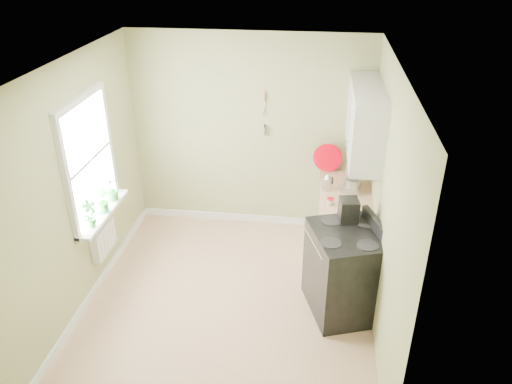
# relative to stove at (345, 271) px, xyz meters

# --- Properties ---
(floor) EXTENTS (3.20, 3.60, 0.02)m
(floor) POSITION_rel_stove_xyz_m (-1.28, -0.05, -0.52)
(floor) COLOR tan
(floor) RESTS_ON ground
(ceiling) EXTENTS (3.20, 3.60, 0.02)m
(ceiling) POSITION_rel_stove_xyz_m (-1.28, -0.05, 2.20)
(ceiling) COLOR white
(ceiling) RESTS_ON wall_back
(wall_back) EXTENTS (3.20, 0.02, 2.70)m
(wall_back) POSITION_rel_stove_xyz_m (-1.28, 1.76, 0.84)
(wall_back) COLOR tan
(wall_back) RESTS_ON floor
(wall_left) EXTENTS (0.02, 3.60, 2.70)m
(wall_left) POSITION_rel_stove_xyz_m (-2.89, -0.05, 0.84)
(wall_left) COLOR tan
(wall_left) RESTS_ON floor
(wall_right) EXTENTS (0.02, 3.60, 2.70)m
(wall_right) POSITION_rel_stove_xyz_m (0.33, -0.05, 0.84)
(wall_right) COLOR tan
(wall_right) RESTS_ON floor
(base_cabinets) EXTENTS (0.60, 1.60, 0.87)m
(base_cabinets) POSITION_rel_stove_xyz_m (0.02, 0.95, -0.07)
(base_cabinets) COLOR white
(base_cabinets) RESTS_ON floor
(countertop) EXTENTS (0.64, 1.60, 0.04)m
(countertop) POSITION_rel_stove_xyz_m (0.01, 0.95, 0.38)
(countertop) COLOR #DCB186
(countertop) RESTS_ON base_cabinets
(upper_cabinets) EXTENTS (0.35, 1.40, 0.80)m
(upper_cabinets) POSITION_rel_stove_xyz_m (0.15, 1.05, 1.34)
(upper_cabinets) COLOR white
(upper_cabinets) RESTS_ON wall_right
(window) EXTENTS (0.06, 1.14, 1.44)m
(window) POSITION_rel_stove_xyz_m (-2.86, 0.25, 1.04)
(window) COLOR white
(window) RESTS_ON wall_left
(window_sill) EXTENTS (0.18, 1.14, 0.04)m
(window_sill) POSITION_rel_stove_xyz_m (-2.79, 0.25, 0.37)
(window_sill) COLOR white
(window_sill) RESTS_ON wall_left
(radiator) EXTENTS (0.12, 0.50, 0.35)m
(radiator) POSITION_rel_stove_xyz_m (-2.82, 0.20, 0.04)
(radiator) COLOR white
(radiator) RESTS_ON wall_left
(wall_utensils) EXTENTS (0.02, 0.14, 0.58)m
(wall_utensils) POSITION_rel_stove_xyz_m (-1.08, 1.73, 1.06)
(wall_utensils) COLOR #DCB186
(wall_utensils) RESTS_ON wall_back
(stove) EXTENTS (0.95, 1.00, 1.13)m
(stove) POSITION_rel_stove_xyz_m (0.00, 0.00, 0.00)
(stove) COLOR black
(stove) RESTS_ON floor
(stand_mixer) EXTENTS (0.26, 0.37, 0.41)m
(stand_mixer) POSITION_rel_stove_xyz_m (0.08, 1.18, 0.58)
(stand_mixer) COLOR #B2B2B7
(stand_mixer) RESTS_ON countertop
(kettle) EXTENTS (0.21, 0.12, 0.21)m
(kettle) POSITION_rel_stove_xyz_m (-0.23, 1.11, 0.51)
(kettle) COLOR silver
(kettle) RESTS_ON countertop
(coffee_maker) EXTENTS (0.22, 0.24, 0.34)m
(coffee_maker) POSITION_rel_stove_xyz_m (-0.01, 0.25, 0.57)
(coffee_maker) COLOR black
(coffee_maker) RESTS_ON countertop
(red_tray) EXTENTS (0.38, 0.09, 0.38)m
(red_tray) POSITION_rel_stove_xyz_m (-0.23, 1.67, 0.59)
(red_tray) COLOR #C50012
(red_tray) RESTS_ON countertop
(jar) EXTENTS (0.08, 0.08, 0.09)m
(jar) POSITION_rel_stove_xyz_m (-0.19, 0.73, 0.45)
(jar) COLOR beige
(jar) RESTS_ON countertop
(plant_a) EXTENTS (0.20, 0.21, 0.33)m
(plant_a) POSITION_rel_stove_xyz_m (-2.78, -0.08, 0.56)
(plant_a) COLOR #277D2D
(plant_a) RESTS_ON window_sill
(plant_b) EXTENTS (0.18, 0.20, 0.29)m
(plant_b) POSITION_rel_stove_xyz_m (-2.78, 0.27, 0.54)
(plant_b) COLOR #277D2D
(plant_b) RESTS_ON window_sill
(plant_c) EXTENTS (0.22, 0.22, 0.28)m
(plant_c) POSITION_rel_stove_xyz_m (-2.78, 0.54, 0.53)
(plant_c) COLOR #277D2D
(plant_c) RESTS_ON window_sill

